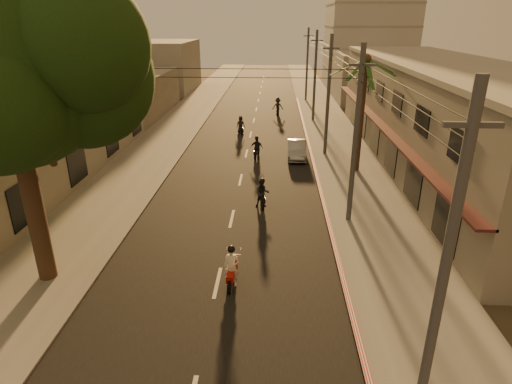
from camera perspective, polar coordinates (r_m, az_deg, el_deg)
ground at (r=16.25m, az=-6.10°, el=-15.91°), size 160.00×160.00×0.00m
road at (r=34.19m, az=-1.29°, el=5.15°), size 10.00×140.00×0.02m
sidewalk_right at (r=34.51m, az=11.29°, el=4.97°), size 5.00×140.00×0.12m
sidewalk_left at (r=35.47m, az=-13.52°, el=5.25°), size 5.00×140.00×0.12m
curb_stripe at (r=29.48m, az=8.01°, el=2.31°), size 0.20×60.00×0.20m
shophouse_row at (r=33.41m, az=23.40°, el=9.40°), size 8.80×34.20×7.30m
left_building at (r=32.04m, az=-28.10°, el=6.18°), size 8.20×24.20×5.20m
broadleaf_tree at (r=17.29m, az=-29.21°, el=14.46°), size 9.60×8.70×12.10m
palm_tree at (r=29.35m, az=14.46°, el=15.92°), size 5.00×5.00×8.20m
utility_poles at (r=33.05m, az=9.83°, el=15.83°), size 1.20×48.26×9.00m
filler_right at (r=59.24m, az=14.49°, el=14.67°), size 8.00×14.00×6.00m
filler_left_near at (r=49.99m, az=-16.80°, el=12.24°), size 8.00×14.00×4.40m
filler_left_far at (r=66.95m, az=-11.95°, el=16.10°), size 8.00×14.00×7.00m
scooter_red at (r=17.28m, az=-3.25°, el=-10.05°), size 0.73×1.83×1.80m
scooter_mid_a at (r=24.22m, az=0.85°, el=-0.23°), size 0.92×1.74×1.71m
scooter_mid_b at (r=32.86m, az=0.08°, el=5.86°), size 1.08×1.76×1.73m
scooter_far_a at (r=40.23m, az=-2.06°, el=8.86°), size 0.99×1.70×1.69m
scooter_far_b at (r=48.32m, az=2.92°, el=11.24°), size 1.22×2.00×1.98m
parked_car at (r=33.14m, az=5.46°, el=5.66°), size 1.55×4.02×1.30m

